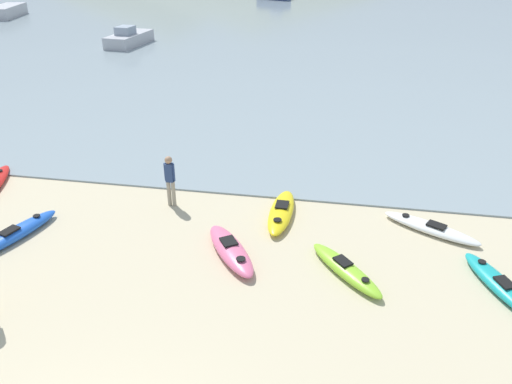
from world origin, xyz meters
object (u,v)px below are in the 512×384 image
Objects in this scene: kayak_on_sand_0 at (281,212)px; kayak_on_sand_6 at (231,250)px; kayak_on_sand_3 at (346,269)px; kayak_on_sand_1 at (431,228)px; moored_boat_0 at (7,11)px; moored_boat_3 at (129,38)px; kayak_on_sand_5 at (15,234)px; person_near_waterline at (170,178)px; kayak_on_sand_2 at (500,285)px.

kayak_on_sand_6 reaches higher than kayak_on_sand_0.
kayak_on_sand_0 is 3.33m from kayak_on_sand_3.
kayak_on_sand_1 is 51.21m from moored_boat_0.
moored_boat_3 reaches higher than kayak_on_sand_1.
kayak_on_sand_0 is 7.84m from kayak_on_sand_5.
kayak_on_sand_1 is 0.50× the size of moored_boat_0.
kayak_on_sand_3 is 1.41× the size of person_near_waterline.
kayak_on_sand_5 is 27.40m from moored_boat_3.
kayak_on_sand_0 is 47.97m from moored_boat_0.
kayak_on_sand_1 is at bearing -43.17° from moored_boat_0.
moored_boat_3 is at bearing 118.06° from kayak_on_sand_6.
kayak_on_sand_1 is (4.46, -0.12, -0.03)m from kayak_on_sand_0.
moored_boat_3 is at bearing 128.26° from kayak_on_sand_2.
kayak_on_sand_5 reaches higher than kayak_on_sand_0.
kayak_on_sand_5 is at bearing -177.51° from kayak_on_sand_6.
kayak_on_sand_2 is at bearing -16.07° from person_near_waterline.
kayak_on_sand_1 is 5.97m from kayak_on_sand_6.
kayak_on_sand_1 is at bearing 11.87° from kayak_on_sand_5.
kayak_on_sand_0 is 4.46m from kayak_on_sand_1.
kayak_on_sand_0 is at bearing 127.51° from kayak_on_sand_3.
person_near_waterline is at bearing 154.02° from kayak_on_sand_3.
kayak_on_sand_1 is 1.65× the size of person_near_waterline.
moored_boat_0 is (-29.31, 34.83, -0.37)m from person_near_waterline.
kayak_on_sand_6 is at bearing -158.21° from kayak_on_sand_1.
kayak_on_sand_5 is at bearing 179.81° from kayak_on_sand_3.
kayak_on_sand_2 is at bearing -2.27° from kayak_on_sand_6.
person_near_waterline reaches higher than moored_boat_3.
kayak_on_sand_0 reaches higher than kayak_on_sand_2.
kayak_on_sand_5 is 1.75× the size of person_near_waterline.
kayak_on_sand_5 is (-7.39, -2.61, 0.00)m from kayak_on_sand_0.
kayak_on_sand_2 is at bearing 0.01° from kayak_on_sand_5.
kayak_on_sand_1 is at bearing -1.50° from kayak_on_sand_0.
kayak_on_sand_6 is (6.30, 0.27, 0.01)m from kayak_on_sand_5.
kayak_on_sand_3 is (2.03, -2.64, -0.01)m from kayak_on_sand_0.
kayak_on_sand_3 is 6.29m from person_near_waterline.
moored_boat_3 is at bearing -32.01° from moored_boat_0.
kayak_on_sand_3 is 0.43× the size of moored_boat_0.
kayak_on_sand_5 is at bearing -168.13° from kayak_on_sand_1.
moored_boat_0 reaches higher than kayak_on_sand_6.
kayak_on_sand_0 reaches higher than kayak_on_sand_1.
kayak_on_sand_3 is 9.41m from kayak_on_sand_5.
kayak_on_sand_2 is 33.53m from moored_boat_3.
kayak_on_sand_0 is 28.05m from moored_boat_3.
kayak_on_sand_3 is 0.92× the size of kayak_on_sand_6.
kayak_on_sand_0 is at bearing 19.44° from kayak_on_sand_5.
kayak_on_sand_2 is 0.58× the size of moored_boat_3.
kayak_on_sand_2 is 53.88m from moored_boat_0.
kayak_on_sand_2 is 1.61× the size of person_near_waterline.
person_near_waterline is at bearing 35.28° from kayak_on_sand_5.
kayak_on_sand_3 is at bearing -134.01° from kayak_on_sand_1.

